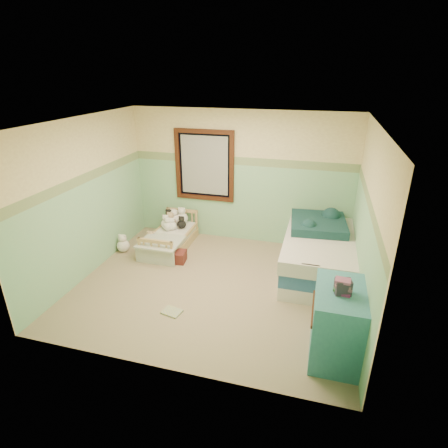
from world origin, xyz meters
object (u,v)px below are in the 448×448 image
(plush_floor_tan, at_px, (151,242))
(twin_bed_frame, at_px, (317,265))
(toddler_bed_frame, at_px, (171,243))
(dresser, at_px, (337,323))
(red_pillow, at_px, (177,256))
(plush_floor_cream, at_px, (123,246))
(floor_book, at_px, (172,312))

(plush_floor_tan, relative_size, twin_bed_frame, 0.11)
(toddler_bed_frame, height_order, twin_bed_frame, twin_bed_frame)
(toddler_bed_frame, distance_m, dresser, 3.66)
(dresser, height_order, red_pillow, dresser)
(toddler_bed_frame, height_order, dresser, dresser)
(plush_floor_cream, distance_m, red_pillow, 1.11)
(twin_bed_frame, bearing_deg, floor_book, -137.79)
(floor_book, bearing_deg, dresser, 6.75)
(toddler_bed_frame, height_order, red_pillow, red_pillow)
(plush_floor_tan, bearing_deg, floor_book, -56.57)
(plush_floor_tan, distance_m, floor_book, 2.08)
(toddler_bed_frame, distance_m, plush_floor_cream, 0.87)
(twin_bed_frame, bearing_deg, plush_floor_cream, -175.91)
(toddler_bed_frame, height_order, plush_floor_cream, plush_floor_cream)
(plush_floor_cream, bearing_deg, twin_bed_frame, 4.09)
(twin_bed_frame, relative_size, floor_book, 8.06)
(toddler_bed_frame, relative_size, dresser, 1.51)
(plush_floor_cream, distance_m, dresser, 4.14)
(dresser, bearing_deg, plush_floor_cream, 155.86)
(toddler_bed_frame, xyz_separation_m, twin_bed_frame, (2.72, -0.14, 0.02))
(plush_floor_cream, xyz_separation_m, plush_floor_tan, (0.45, 0.26, 0.00))
(toddler_bed_frame, relative_size, floor_book, 5.07)
(dresser, relative_size, floor_book, 3.36)
(dresser, relative_size, red_pillow, 2.83)
(toddler_bed_frame, bearing_deg, red_pillow, -56.27)
(floor_book, bearing_deg, toddler_bed_frame, 125.82)
(plush_floor_tan, bearing_deg, twin_bed_frame, -0.13)
(floor_book, bearing_deg, red_pillow, 121.78)
(twin_bed_frame, distance_m, dresser, 1.98)
(plush_floor_tan, distance_m, twin_bed_frame, 3.05)
(dresser, height_order, floor_book, dresser)
(dresser, bearing_deg, red_pillow, 149.09)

